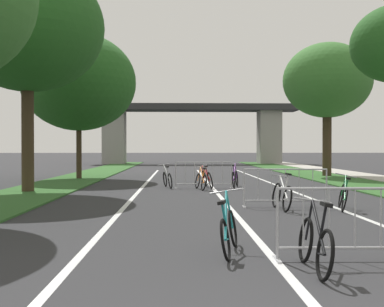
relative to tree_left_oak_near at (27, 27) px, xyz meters
name	(u,v)px	position (x,y,z in m)	size (l,w,h in m)	color
grass_verge_left	(79,178)	(0.24, 7.75, -5.92)	(2.80, 54.62, 0.05)	#2D5B26
grass_verge_right	(328,178)	(13.37, 7.75, -5.92)	(2.80, 54.62, 0.05)	#2D5B26
sidewalk_path_right	(374,177)	(15.82, 7.75, -5.91)	(2.10, 54.62, 0.08)	#ADA89E
lane_stripe_center	(214,189)	(6.81, 1.20, -5.94)	(0.14, 31.60, 0.01)	silver
lane_stripe_right_lane	(286,189)	(9.65, 1.20, -5.94)	(0.14, 31.60, 0.01)	silver
lane_stripe_left_lane	(141,189)	(3.96, 1.20, -5.94)	(0.14, 31.60, 0.01)	silver
overpass_bridge	(192,124)	(6.81, 30.55, -1.97)	(21.06, 3.39, 5.92)	#2D2D30
tree_left_oak_near	(27,27)	(0.00, 0.00, 0.00)	(5.48, 5.48, 8.30)	#3D2D1E
tree_left_maple_mid	(79,82)	(0.34, 7.27, -0.99)	(5.82, 5.82, 7.43)	#3D2D1E
tree_right_pine_near	(327,81)	(13.74, 9.16, -0.60)	(4.91, 4.91, 7.46)	#3D2D1E
crowd_barrier_nearest	(355,224)	(7.95, -10.70, -5.43)	(2.29, 0.48, 1.05)	#ADADB2
crowd_barrier_second	(285,188)	(8.32, -4.57, -5.43)	(2.30, 0.51, 1.05)	#ADADB2
crowd_barrier_third	(204,175)	(6.44, 1.56, -5.43)	(2.31, 0.56, 1.05)	#ADADB2
bicycle_orange_0	(201,181)	(6.30, 0.97, -5.60)	(0.49, 1.58, 0.91)	black
bicycle_teal_1	(229,231)	(6.19, -10.22, -5.59)	(0.55, 1.60, 0.97)	black
bicycle_purple_2	(235,178)	(7.73, 1.96, -5.58)	(0.53, 1.72, 1.00)	black
bicycle_black_3	(315,244)	(7.21, -11.28, -5.59)	(0.53, 1.60, 0.93)	black
bicycle_silver_4	(167,179)	(4.98, 1.94, -5.59)	(0.66, 1.63, 0.97)	black
bicycle_green_5	(343,196)	(9.70, -5.16, -5.58)	(0.76, 1.61, 0.94)	black
bicycle_red_7	(207,178)	(6.59, 1.97, -5.58)	(0.62, 1.75, 0.92)	black
bicycle_white_8	(282,196)	(8.12, -5.09, -5.58)	(0.43, 1.68, 0.97)	black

